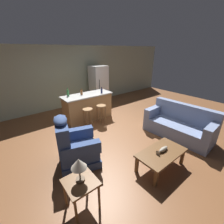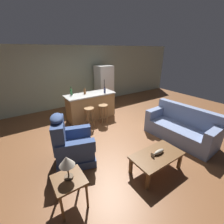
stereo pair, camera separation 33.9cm
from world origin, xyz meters
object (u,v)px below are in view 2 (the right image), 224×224
couch (181,128)px  bottle_short_amber (105,91)px  recliner_near_lamp (71,145)px  bottle_tall_green (71,92)px  refrigerator (104,85)px  bar_stool_left (89,114)px  table_lamp (67,162)px  bar_stool_right (103,111)px  coffee_table (157,157)px  fish_figurine (158,152)px  end_table (69,184)px  kitchen_island (91,106)px  bottle_wine_dark (85,92)px

couch → bottle_short_amber: (-1.02, 2.55, 0.70)m
recliner_near_lamp → bottle_tall_green: bearing=85.9°
couch → refrigerator: (-0.22, 3.93, 0.54)m
recliner_near_lamp → bar_stool_left: size_ratio=1.76×
table_lamp → bar_stool_right: 3.06m
coffee_table → bottle_short_amber: bottle_short_amber is taller
couch → bottle_short_amber: bottle_short_amber is taller
fish_figurine → end_table: bearing=171.7°
coffee_table → recliner_near_lamp: (-1.37, 1.32, 0.06)m
bar_stool_right → recliner_near_lamp: bearing=-141.8°
coffee_table → kitchen_island: 3.21m
couch → fish_figurine: bearing=13.2°
table_lamp → bottle_short_amber: bearing=49.6°
table_lamp → kitchen_island: size_ratio=0.23×
kitchen_island → refrigerator: size_ratio=1.02×
coffee_table → bar_stool_left: size_ratio=1.62×
bar_stool_right → bottle_wine_dark: bottle_wine_dark is taller
end_table → bottle_short_amber: size_ratio=2.47×
bottle_short_amber → bottle_wine_dark: bearing=156.7°
bar_stool_right → bar_stool_left: bearing=180.0°
kitchen_island → bottle_short_amber: bearing=-19.9°
fish_figurine → bottle_wine_dark: 3.36m
end_table → bottle_tall_green: bearing=68.8°
couch → refrigerator: 3.98m
kitchen_island → bottle_short_amber: 0.77m
coffee_table → couch: size_ratio=0.56×
kitchen_island → bottle_wine_dark: size_ratio=8.65×
couch → end_table: couch is taller
coffee_table → refrigerator: bearing=72.7°
fish_figurine → recliner_near_lamp: size_ratio=0.28×
coffee_table → bottle_wine_dark: bearing=91.5°
couch → end_table: 3.37m
couch → kitchen_island: (-1.52, 2.73, 0.14)m
bottle_short_amber → bottle_wine_dark: bottle_short_amber is taller
bar_stool_left → bottle_tall_green: bottle_tall_green is taller
end_table → bottle_short_amber: 3.67m
refrigerator → bottle_short_amber: (-0.80, -1.38, 0.16)m
coffee_table → bottle_wine_dark: bottle_wine_dark is taller
couch → kitchen_island: size_ratio=1.08×
fish_figurine → recliner_near_lamp: (-1.39, 1.32, -0.04)m
coffee_table → refrigerator: (1.38, 4.41, 0.52)m
bar_stool_left → bar_stool_right: bearing=0.0°
recliner_near_lamp → end_table: bearing=-93.4°
coffee_table → table_lamp: table_lamp is taller
couch → bottle_wine_dark: size_ratio=9.37×
bottle_short_amber → bar_stool_right: bearing=-127.6°
refrigerator → end_table: bearing=-127.1°
bar_stool_left → bottle_wine_dark: bearing=74.3°
table_lamp → refrigerator: size_ratio=0.23×
bar_stool_left → bottle_short_amber: size_ratio=3.00×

